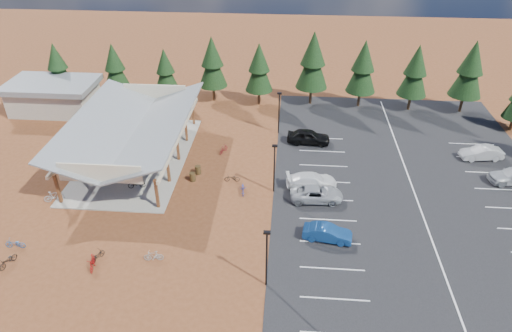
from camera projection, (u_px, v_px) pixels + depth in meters
name	position (u px, v px, depth m)	size (l,w,h in m)	color
ground	(219.00, 201.00, 42.65)	(140.00, 140.00, 0.00)	#5D3118
asphalt_lot	(414.00, 192.00, 43.92)	(27.00, 44.00, 0.04)	black
concrete_pad	(137.00, 158.00, 49.19)	(10.60, 18.60, 0.10)	gray
bike_pavilion	(132.00, 127.00, 47.18)	(11.65, 19.40, 4.97)	#573218
outbuilding	(54.00, 96.00, 58.35)	(11.00, 7.00, 3.90)	#ADA593
lamp_post_0	(267.00, 255.00, 32.29)	(0.50, 0.25, 5.14)	black
lamp_post_1	(274.00, 165.00, 42.41)	(0.50, 0.25, 5.14)	black
lamp_post_2	(279.00, 110.00, 52.53)	(0.50, 0.25, 5.14)	black
trash_bin_0	(193.00, 177.00, 45.33)	(0.60, 0.60, 0.90)	#3E2E16
trash_bin_1	(198.00, 170.00, 46.40)	(0.60, 0.60, 0.90)	#3E2E16
pine_0	(57.00, 66.00, 59.97)	(3.33, 3.33, 7.76)	#382314
pine_1	(115.00, 67.00, 59.35)	(3.40, 3.40, 7.92)	#382314
pine_2	(165.00, 70.00, 59.49)	(3.12, 3.12, 7.26)	#382314
pine_3	(212.00, 62.00, 59.30)	(3.75, 3.75, 8.74)	#382314
pine_4	(259.00, 68.00, 58.35)	(3.57, 3.57, 8.32)	#382314
pine_5	(313.00, 61.00, 58.10)	(4.16, 4.16, 9.69)	#382314
pine_6	(363.00, 67.00, 57.63)	(3.80, 3.80, 8.86)	#382314
pine_7	(415.00, 71.00, 56.84)	(3.70, 3.70, 8.62)	#382314
pine_8	(470.00, 69.00, 56.03)	(4.01, 4.01, 9.35)	#382314
bike_0	(89.00, 178.00, 45.08)	(0.55, 1.58, 0.83)	black
bike_1	(117.00, 156.00, 48.38)	(0.50, 1.76, 1.06)	#96999E
bike_2	(128.00, 153.00, 49.02)	(0.59, 1.70, 0.89)	navy
bike_3	(137.00, 124.00, 54.72)	(0.45, 1.61, 0.97)	maroon
bike_4	(137.00, 184.00, 44.10)	(0.59, 1.68, 0.88)	black
bike_5	(162.00, 157.00, 48.15)	(0.52, 1.85, 1.11)	gray
bike_6	(162.00, 140.00, 51.45)	(0.57, 1.62, 0.85)	navy
bike_7	(162.00, 135.00, 52.32)	(0.48, 1.69, 1.01)	maroon
bike_8	(8.00, 261.00, 35.36)	(0.60, 1.72, 0.90)	black
bike_9	(54.00, 196.00, 42.40)	(0.52, 1.83, 1.10)	#9FA3A8
bike_10	(15.00, 244.00, 37.03)	(0.58, 1.67, 0.88)	#194F8F
bike_11	(92.00, 262.00, 35.10)	(0.51, 1.80, 1.08)	#97090A
bike_12	(97.00, 256.00, 35.86)	(0.53, 1.53, 0.80)	black
bike_13	(154.00, 256.00, 35.79)	(0.44, 1.57, 0.94)	#94989C
bike_14	(243.00, 189.00, 43.57)	(0.62, 1.77, 0.93)	#1C2EA0
bike_15	(224.00, 149.00, 49.98)	(0.42, 1.49, 0.90)	maroon
bike_16	(232.00, 178.00, 45.21)	(0.53, 1.51, 0.80)	black
car_1	(327.00, 233.00, 37.73)	(1.42, 4.06, 1.34)	navy
car_2	(317.00, 194.00, 42.41)	(2.27, 4.93, 1.37)	#A1A4A8
car_3	(312.00, 180.00, 44.25)	(1.99, 4.89, 1.42)	white
car_4	(308.00, 137.00, 51.54)	(1.93, 4.79, 1.63)	black
car_9	(481.00, 153.00, 48.66)	(1.53, 4.38, 1.44)	#B7B7B7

